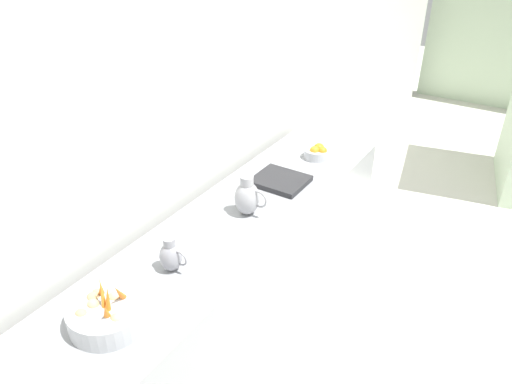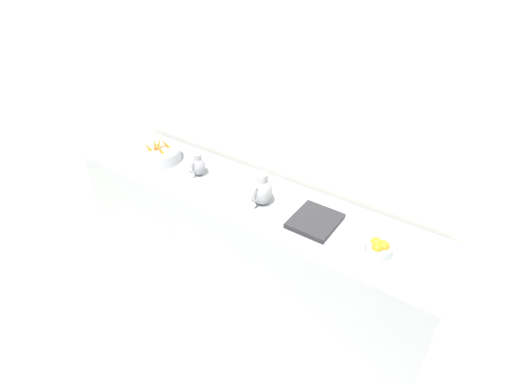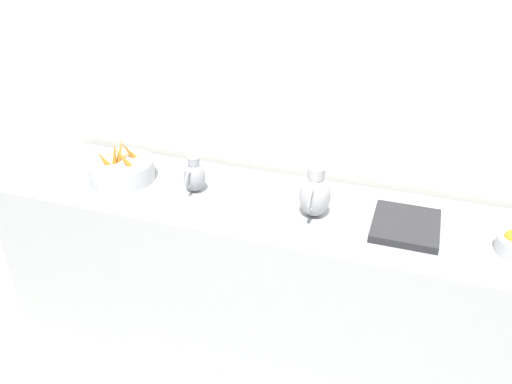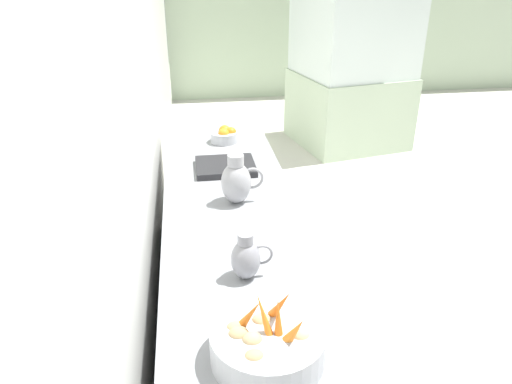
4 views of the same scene
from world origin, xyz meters
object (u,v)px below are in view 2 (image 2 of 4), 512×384
at_px(vegetable_colander, 160,154).
at_px(orange_bowl, 379,247).
at_px(metal_pitcher_tall, 262,191).
at_px(metal_pitcher_short, 198,166).

bearing_deg(vegetable_colander, orange_bowl, 88.62).
bearing_deg(metal_pitcher_tall, orange_bowl, 88.70).
xyz_separation_m(metal_pitcher_tall, metal_pitcher_short, (-0.04, -0.64, -0.03)).
xyz_separation_m(vegetable_colander, metal_pitcher_tall, (0.03, 1.07, 0.05)).
height_order(orange_bowl, metal_pitcher_short, metal_pitcher_short).
relative_size(vegetable_colander, metal_pitcher_tall, 1.39).
xyz_separation_m(orange_bowl, metal_pitcher_short, (-0.06, -1.54, 0.04)).
distance_m(orange_bowl, metal_pitcher_short, 1.54).
xyz_separation_m(vegetable_colander, metal_pitcher_short, (-0.01, 0.43, 0.03)).
bearing_deg(orange_bowl, vegetable_colander, -91.38).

